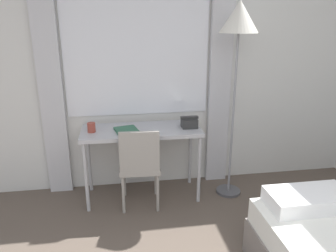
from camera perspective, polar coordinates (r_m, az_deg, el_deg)
The scene contains 7 objects.
wall_back_with_window at distance 3.58m, azimuth -3.00°, elevation 10.13°, with size 5.74×0.13×2.70m.
desk at distance 3.40m, azimuth -4.64°, elevation -1.63°, with size 1.22×0.51×0.78m.
desk_chair at distance 3.28m, azimuth -4.95°, elevation -6.42°, with size 0.42×0.42×0.86m.
standing_lamp at distance 3.33m, azimuth 12.22°, elevation 16.29°, with size 0.37×0.37×2.03m.
telephone at distance 3.40m, azimuth 3.73°, elevation 0.62°, with size 0.18×0.14×0.12m.
book at distance 3.32m, azimuth -7.28°, elevation -0.68°, with size 0.26×0.26×0.02m.
mug at distance 3.35m, azimuth -13.19°, elevation -0.25°, with size 0.08×0.08×0.10m.
Camera 1 is at (-0.39, -0.59, 1.86)m, focal length 35.00 mm.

